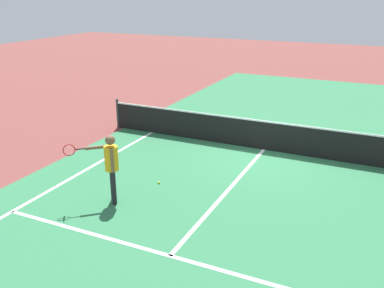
# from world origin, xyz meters

# --- Properties ---
(ground_plane) EXTENTS (60.00, 60.00, 0.00)m
(ground_plane) POSITION_xyz_m (0.00, 0.00, 0.00)
(ground_plane) COLOR brown
(court_surface_inbounds) EXTENTS (10.62, 24.40, 0.00)m
(court_surface_inbounds) POSITION_xyz_m (0.00, 0.00, 0.00)
(court_surface_inbounds) COLOR #2D7247
(court_surface_inbounds) RESTS_ON ground_plane
(line_sideline_left) EXTENTS (0.10, 11.89, 0.01)m
(line_sideline_left) POSITION_xyz_m (-4.11, -5.95, 0.00)
(line_sideline_left) COLOR white
(line_sideline_left) RESTS_ON ground_plane
(line_service_near) EXTENTS (8.22, 0.10, 0.01)m
(line_service_near) POSITION_xyz_m (0.00, -6.40, 0.00)
(line_service_near) COLOR white
(line_service_near) RESTS_ON ground_plane
(line_center_service) EXTENTS (0.10, 6.40, 0.01)m
(line_center_service) POSITION_xyz_m (0.00, -3.20, 0.00)
(line_center_service) COLOR white
(line_center_service) RESTS_ON ground_plane
(net) EXTENTS (11.19, 0.09, 1.07)m
(net) POSITION_xyz_m (0.00, 0.00, 0.49)
(net) COLOR #33383D
(net) RESTS_ON ground_plane
(player_near) EXTENTS (1.07, 0.76, 1.69)m
(player_near) POSITION_xyz_m (-2.28, -5.02, 1.06)
(player_near) COLOR black
(player_near) RESTS_ON ground_plane
(tennis_ball_mid_court) EXTENTS (0.07, 0.07, 0.07)m
(tennis_ball_mid_court) POSITION_xyz_m (-1.79, -3.65, 0.03)
(tennis_ball_mid_court) COLOR #CCE033
(tennis_ball_mid_court) RESTS_ON ground_plane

